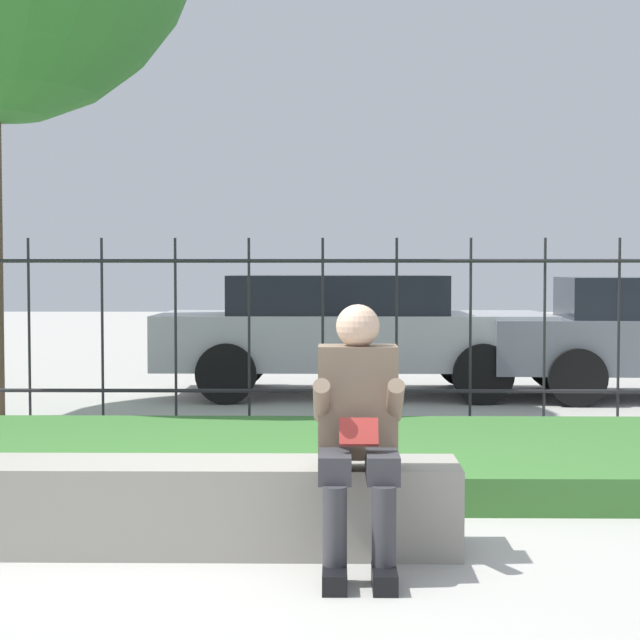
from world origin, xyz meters
name	(u,v)px	position (x,y,z in m)	size (l,w,h in m)	color
ground_plane	(248,550)	(0.00, 0.00, 0.00)	(60.00, 60.00, 0.00)	#B2AFA8
stone_bench	(170,511)	(-0.40, 0.00, 0.20)	(2.91, 0.51, 0.45)	gray
person_seated_reader	(358,425)	(0.55, -0.29, 0.68)	(0.42, 0.73, 1.25)	black
grass_berm	(272,458)	(0.00, 2.00, 0.11)	(9.80, 2.59, 0.22)	#3D7533
iron_fence	(286,329)	(0.00, 4.08, 0.89)	(7.80, 0.03, 1.69)	#232326
car_parked_center	(349,330)	(0.59, 6.71, 0.73)	(4.34, 1.97, 1.34)	#B7B7BC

